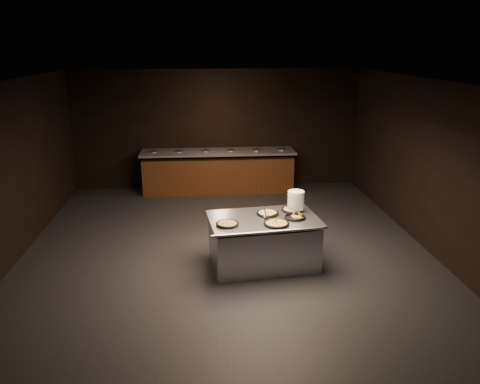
# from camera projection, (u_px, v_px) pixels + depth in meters

# --- Properties ---
(room) EXTENTS (7.02, 8.02, 2.92)m
(room) POSITION_uv_depth(u_px,v_px,m) (226.00, 171.00, 7.72)
(room) COLOR black
(room) RESTS_ON ground
(salad_bar) EXTENTS (3.70, 0.83, 1.18)m
(salad_bar) POSITION_uv_depth(u_px,v_px,m) (218.00, 174.00, 11.40)
(salad_bar) COLOR #573014
(salad_bar) RESTS_ON ground
(serving_counter) EXTENTS (1.83, 1.30, 0.82)m
(serving_counter) POSITION_uv_depth(u_px,v_px,m) (263.00, 243.00, 7.52)
(serving_counter) COLOR silver
(serving_counter) RESTS_ON ground
(plate_stack) EXTENTS (0.27, 0.27, 0.34)m
(plate_stack) POSITION_uv_depth(u_px,v_px,m) (296.00, 201.00, 7.66)
(plate_stack) COLOR silver
(plate_stack) RESTS_ON serving_counter
(pan_veggie_whole) EXTENTS (0.36, 0.36, 0.04)m
(pan_veggie_whole) POSITION_uv_depth(u_px,v_px,m) (227.00, 224.00, 7.10)
(pan_veggie_whole) COLOR black
(pan_veggie_whole) RESTS_ON serving_counter
(pan_cheese_whole) EXTENTS (0.37, 0.37, 0.04)m
(pan_cheese_whole) POSITION_uv_depth(u_px,v_px,m) (268.00, 213.00, 7.55)
(pan_cheese_whole) COLOR black
(pan_cheese_whole) RESTS_ON serving_counter
(pan_cheese_slices_a) EXTENTS (0.37, 0.37, 0.04)m
(pan_cheese_slices_a) POSITION_uv_depth(u_px,v_px,m) (293.00, 210.00, 7.72)
(pan_cheese_slices_a) COLOR black
(pan_cheese_slices_a) RESTS_ON serving_counter
(pan_cheese_slices_b) EXTENTS (0.40, 0.40, 0.04)m
(pan_cheese_slices_b) POSITION_uv_depth(u_px,v_px,m) (276.00, 223.00, 7.12)
(pan_cheese_slices_b) COLOR black
(pan_cheese_slices_b) RESTS_ON serving_counter
(pan_veggie_slices) EXTENTS (0.34, 0.34, 0.04)m
(pan_veggie_slices) POSITION_uv_depth(u_px,v_px,m) (295.00, 217.00, 7.39)
(pan_veggie_slices) COLOR black
(pan_veggie_slices) RESTS_ON serving_counter
(server_left) EXTENTS (0.11, 0.35, 0.17)m
(server_left) POSITION_uv_depth(u_px,v_px,m) (264.00, 213.00, 7.37)
(server_left) COLOR silver
(server_left) RESTS_ON serving_counter
(server_right) EXTENTS (0.34, 0.14, 0.16)m
(server_right) POSITION_uv_depth(u_px,v_px,m) (274.00, 218.00, 7.17)
(server_right) COLOR silver
(server_right) RESTS_ON serving_counter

